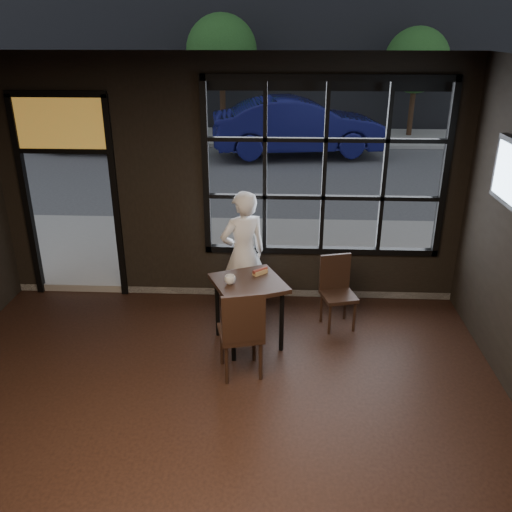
# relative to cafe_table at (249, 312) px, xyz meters

# --- Properties ---
(floor) EXTENTS (6.00, 7.00, 0.02)m
(floor) POSITION_rel_cafe_table_xyz_m (-0.31, -2.29, -0.41)
(floor) COLOR black
(floor) RESTS_ON ground
(ceiling) EXTENTS (6.00, 7.00, 0.02)m
(ceiling) POSITION_rel_cafe_table_xyz_m (-0.31, -2.29, 2.81)
(ceiling) COLOR black
(ceiling) RESTS_ON ground
(window_frame) EXTENTS (3.06, 0.12, 2.28)m
(window_frame) POSITION_rel_cafe_table_xyz_m (0.89, 1.21, 1.40)
(window_frame) COLOR black
(window_frame) RESTS_ON ground
(stained_transom) EXTENTS (1.20, 0.06, 0.70)m
(stained_transom) POSITION_rel_cafe_table_xyz_m (-2.41, 1.21, 1.95)
(stained_transom) COLOR orange
(stained_transom) RESTS_ON ground
(street_asphalt) EXTENTS (60.00, 41.00, 0.04)m
(street_asphalt) POSITION_rel_cafe_table_xyz_m (-0.31, 21.71, -0.42)
(street_asphalt) COLOR #545456
(street_asphalt) RESTS_ON ground
(cafe_table) EXTENTS (0.98, 0.98, 0.80)m
(cafe_table) POSITION_rel_cafe_table_xyz_m (0.00, 0.00, 0.00)
(cafe_table) COLOR black
(cafe_table) RESTS_ON floor
(chair_near) EXTENTS (0.54, 0.54, 1.02)m
(chair_near) POSITION_rel_cafe_table_xyz_m (-0.05, -0.59, 0.11)
(chair_near) COLOR black
(chair_near) RESTS_ON floor
(chair_window) EXTENTS (0.48, 0.48, 0.90)m
(chair_window) POSITION_rel_cafe_table_xyz_m (1.08, 0.43, 0.05)
(chair_window) COLOR black
(chair_window) RESTS_ON floor
(man) EXTENTS (0.71, 0.62, 1.64)m
(man) POSITION_rel_cafe_table_xyz_m (-0.11, 0.74, 0.42)
(man) COLOR white
(man) RESTS_ON floor
(hotdog) EXTENTS (0.20, 0.19, 0.06)m
(hotdog) POSITION_rel_cafe_table_xyz_m (0.12, 0.20, 0.43)
(hotdog) COLOR tan
(hotdog) RESTS_ON cafe_table
(cup) EXTENTS (0.17, 0.17, 0.10)m
(cup) POSITION_rel_cafe_table_xyz_m (-0.20, -0.07, 0.45)
(cup) COLOR silver
(cup) RESTS_ON cafe_table
(navy_car) EXTENTS (4.98, 2.37, 1.57)m
(navy_car) POSITION_rel_cafe_table_xyz_m (0.79, 9.91, 0.48)
(navy_car) COLOR #11134D
(navy_car) RESTS_ON street_asphalt
(maroon_car) EXTENTS (4.79, 2.45, 1.56)m
(maroon_car) POSITION_rel_cafe_table_xyz_m (-4.68, 10.43, 0.48)
(maroon_car) COLOR #5A0F1D
(maroon_car) RESTS_ON street_asphalt
(tree_left) EXTENTS (2.27, 2.27, 3.88)m
(tree_left) POSITION_rel_cafe_table_xyz_m (-1.64, 13.00, 2.33)
(tree_left) COLOR #332114
(tree_left) RESTS_ON street_asphalt
(tree_right) EXTENTS (2.04, 2.04, 3.49)m
(tree_right) POSITION_rel_cafe_table_xyz_m (4.61, 13.06, 2.05)
(tree_right) COLOR #332114
(tree_right) RESTS_ON street_asphalt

